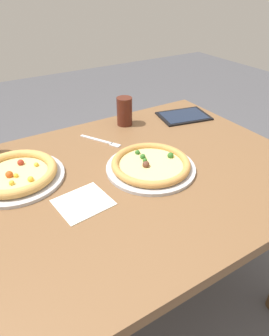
# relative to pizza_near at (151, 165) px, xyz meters

# --- Properties ---
(ground_plane) EXTENTS (8.00, 8.00, 0.00)m
(ground_plane) POSITION_rel_pizza_near_xyz_m (-0.07, 0.02, -0.77)
(ground_plane) COLOR #4C4C51
(dining_table) EXTENTS (1.28, 0.95, 0.75)m
(dining_table) POSITION_rel_pizza_near_xyz_m (-0.07, 0.02, -0.12)
(dining_table) COLOR brown
(dining_table) RESTS_ON ground
(pizza_near) EXTENTS (0.33, 0.33, 0.04)m
(pizza_near) POSITION_rel_pizza_near_xyz_m (0.00, 0.00, 0.00)
(pizza_near) COLOR #B7B7BC
(pizza_near) RESTS_ON dining_table
(pizza_far) EXTENTS (0.33, 0.33, 0.04)m
(pizza_far) POSITION_rel_pizza_near_xyz_m (-0.43, 0.19, 0.00)
(pizza_far) COLOR #B7B7BC
(pizza_far) RESTS_ON dining_table
(drink_cup_colored) EXTENTS (0.07, 0.07, 0.13)m
(drink_cup_colored) POSITION_rel_pizza_near_xyz_m (0.11, 0.39, 0.05)
(drink_cup_colored) COLOR #4C1E14
(drink_cup_colored) RESTS_ON dining_table
(paper_napkin) EXTENTS (0.17, 0.16, 0.00)m
(paper_napkin) POSITION_rel_pizza_near_xyz_m (-0.29, -0.05, -0.02)
(paper_napkin) COLOR white
(paper_napkin) RESTS_ON dining_table
(fork) EXTENTS (0.12, 0.18, 0.00)m
(fork) POSITION_rel_pizza_near_xyz_m (-0.06, 0.28, -0.02)
(fork) COLOR silver
(fork) RESTS_ON dining_table
(tablet) EXTENTS (0.27, 0.22, 0.01)m
(tablet) POSITION_rel_pizza_near_xyz_m (0.41, 0.31, -0.01)
(tablet) COLOR black
(tablet) RESTS_ON dining_table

